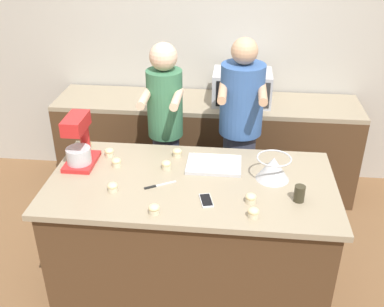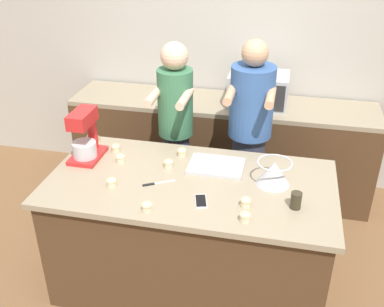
# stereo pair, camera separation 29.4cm
# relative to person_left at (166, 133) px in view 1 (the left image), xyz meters

# --- Properties ---
(ground_plane) EXTENTS (16.00, 16.00, 0.00)m
(ground_plane) POSITION_rel_person_left_xyz_m (0.29, -0.72, -0.87)
(ground_plane) COLOR brown
(back_wall) EXTENTS (10.00, 0.06, 2.70)m
(back_wall) POSITION_rel_person_left_xyz_m (0.29, 0.97, 0.48)
(back_wall) COLOR #B2ADA3
(back_wall) RESTS_ON ground_plane
(island_counter) EXTENTS (1.91, 0.98, 0.88)m
(island_counter) POSITION_rel_person_left_xyz_m (0.29, -0.72, -0.43)
(island_counter) COLOR #4C331E
(island_counter) RESTS_ON ground_plane
(back_counter) EXTENTS (2.80, 0.60, 0.92)m
(back_counter) POSITION_rel_person_left_xyz_m (0.29, 0.62, -0.41)
(back_counter) COLOR #4C331E
(back_counter) RESTS_ON ground_plane
(person_left) EXTENTS (0.30, 0.48, 1.61)m
(person_left) POSITION_rel_person_left_xyz_m (0.00, 0.00, 0.00)
(person_left) COLOR #33384C
(person_left) RESTS_ON ground_plane
(person_right) EXTENTS (0.35, 0.51, 1.66)m
(person_right) POSITION_rel_person_left_xyz_m (0.60, 0.00, 0.00)
(person_right) COLOR #33384C
(person_right) RESTS_ON ground_plane
(stand_mixer) EXTENTS (0.20, 0.30, 0.37)m
(stand_mixer) POSITION_rel_person_left_xyz_m (-0.51, -0.58, 0.18)
(stand_mixer) COLOR red
(stand_mixer) RESTS_ON island_counter
(mixing_bowl) EXTENTS (0.23, 0.23, 0.16)m
(mixing_bowl) POSITION_rel_person_left_xyz_m (0.82, -0.64, 0.10)
(mixing_bowl) COLOR #BCBCC1
(mixing_bowl) RESTS_ON island_counter
(baking_tray) EXTENTS (0.38, 0.27, 0.04)m
(baking_tray) POSITION_rel_person_left_xyz_m (0.42, -0.52, 0.03)
(baking_tray) COLOR #BCBCC1
(baking_tray) RESTS_ON island_counter
(microwave_oven) EXTENTS (0.52, 0.38, 0.29)m
(microwave_oven) POSITION_rel_person_left_xyz_m (0.60, 0.61, 0.19)
(microwave_oven) COLOR #B7B7BC
(microwave_oven) RESTS_ON back_counter
(cell_phone) EXTENTS (0.10, 0.16, 0.01)m
(cell_phone) POSITION_rel_person_left_xyz_m (0.40, -0.95, 0.02)
(cell_phone) COLOR silver
(cell_phone) RESTS_ON island_counter
(drinking_glass) EXTENTS (0.07, 0.07, 0.11)m
(drinking_glass) POSITION_rel_person_left_xyz_m (0.97, -0.89, 0.07)
(drinking_glass) COLOR #332D1E
(drinking_glass) RESTS_ON island_counter
(knife) EXTENTS (0.20, 0.12, 0.01)m
(knife) POSITION_rel_person_left_xyz_m (0.08, -0.81, 0.02)
(knife) COLOR #BCBCC1
(knife) RESTS_ON island_counter
(cupcake_0) EXTENTS (0.07, 0.07, 0.06)m
(cupcake_0) POSITION_rel_person_left_xyz_m (0.15, -0.40, 0.04)
(cupcake_0) COLOR beige
(cupcake_0) RESTS_ON island_counter
(cupcake_1) EXTENTS (0.07, 0.07, 0.06)m
(cupcake_1) POSITION_rel_person_left_xyz_m (-0.26, -0.58, 0.04)
(cupcake_1) COLOR beige
(cupcake_1) RESTS_ON island_counter
(cupcake_2) EXTENTS (0.07, 0.07, 0.06)m
(cupcake_2) POSITION_rel_person_left_xyz_m (0.10, -0.58, 0.04)
(cupcake_2) COLOR beige
(cupcake_2) RESTS_ON island_counter
(cupcake_3) EXTENTS (0.07, 0.07, 0.06)m
(cupcake_3) POSITION_rel_person_left_xyz_m (0.69, -1.08, 0.04)
(cupcake_3) COLOR beige
(cupcake_3) RESTS_ON island_counter
(cupcake_4) EXTENTS (0.07, 0.07, 0.06)m
(cupcake_4) POSITION_rel_person_left_xyz_m (0.11, -1.11, 0.04)
(cupcake_4) COLOR beige
(cupcake_4) RESTS_ON island_counter
(cupcake_5) EXTENTS (0.07, 0.07, 0.06)m
(cupcake_5) POSITION_rel_person_left_xyz_m (-0.34, -0.45, 0.04)
(cupcake_5) COLOR beige
(cupcake_5) RESTS_ON island_counter
(cupcake_6) EXTENTS (0.07, 0.07, 0.06)m
(cupcake_6) POSITION_rel_person_left_xyz_m (0.68, -0.93, 0.04)
(cupcake_6) COLOR beige
(cupcake_6) RESTS_ON island_counter
(cupcake_7) EXTENTS (0.07, 0.07, 0.06)m
(cupcake_7) POSITION_rel_person_left_xyz_m (-0.54, -0.35, 0.04)
(cupcake_7) COLOR beige
(cupcake_7) RESTS_ON island_counter
(cupcake_8) EXTENTS (0.07, 0.07, 0.06)m
(cupcake_8) POSITION_rel_person_left_xyz_m (-0.20, -0.90, 0.04)
(cupcake_8) COLOR beige
(cupcake_8) RESTS_ON island_counter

